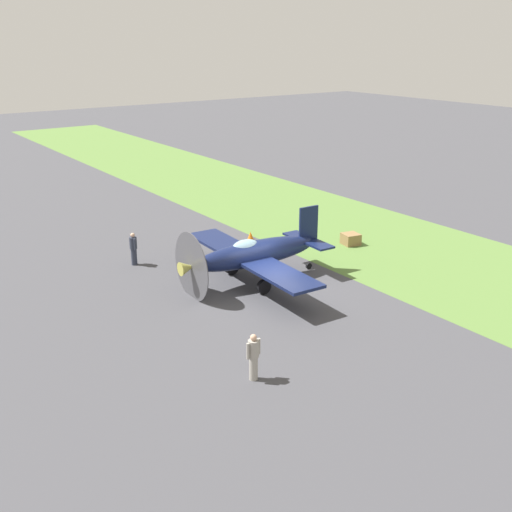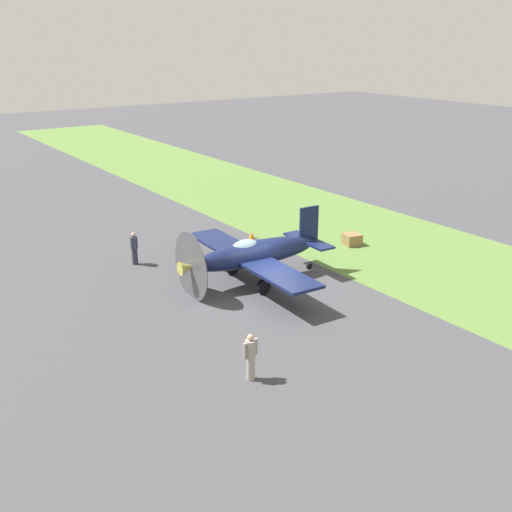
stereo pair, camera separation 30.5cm
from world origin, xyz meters
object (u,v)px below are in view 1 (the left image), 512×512
(airplane_lead, at_px, (253,254))
(supply_crate, at_px, (351,239))
(runway_marker_cone, at_px, (250,235))
(ground_crew_chief, at_px, (133,248))
(ground_crew_mechanic, at_px, (253,356))

(airplane_lead, distance_m, supply_crate, 8.08)
(airplane_lead, relative_size, runway_marker_cone, 22.06)
(runway_marker_cone, bearing_deg, supply_crate, -135.18)
(ground_crew_chief, xyz_separation_m, supply_crate, (-4.10, -11.51, -0.59))
(supply_crate, xyz_separation_m, runway_marker_cone, (4.13, 4.10, -0.10))
(airplane_lead, bearing_deg, ground_crew_chief, 35.95)
(ground_crew_mechanic, distance_m, supply_crate, 15.78)
(ground_crew_mechanic, relative_size, supply_crate, 1.92)
(ground_crew_mechanic, xyz_separation_m, runway_marker_cone, (12.99, -8.94, -0.69))
(airplane_lead, distance_m, ground_crew_chief, 6.69)
(airplane_lead, bearing_deg, supply_crate, -76.50)
(ground_crew_mechanic, bearing_deg, airplane_lead, -134.31)
(ground_crew_chief, distance_m, runway_marker_cone, 7.44)
(ground_crew_mechanic, bearing_deg, ground_crew_chief, -105.95)
(supply_crate, distance_m, runway_marker_cone, 5.82)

